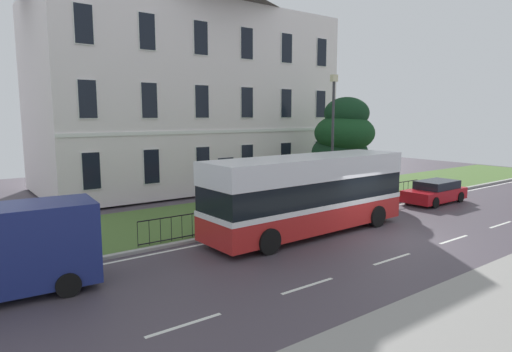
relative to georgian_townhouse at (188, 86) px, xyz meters
name	(u,v)px	position (x,y,z in m)	size (l,w,h in m)	color
ground_plane	(360,231)	(-0.09, -15.61, -6.97)	(60.00, 56.00, 0.18)	#453D46
georgian_townhouse	(188,86)	(0.00, 0.00, 0.00)	(19.97, 9.71, 13.61)	white
iron_verge_railing	(312,205)	(0.00, -12.49, -6.33)	(17.60, 0.04, 0.97)	black
evergreen_tree	(342,149)	(6.49, -8.48, -4.19)	(4.57, 4.65, 5.96)	#423328
single_decker_bus	(308,193)	(-2.09, -14.44, -5.25)	(9.63, 2.86, 3.25)	red
white_panel_van	(5,251)	(-13.21, -14.30, -5.67)	(5.31, 2.35, 2.51)	navy
parked_hatchback_00	(435,192)	(8.16, -14.06, -6.34)	(4.15, 1.89, 1.25)	red
street_lamp_post	(333,132)	(2.60, -11.31, -2.88)	(0.36, 0.24, 6.93)	#333338
litter_bin	(318,199)	(1.05, -11.85, -6.29)	(0.45, 0.45, 1.10)	#23472D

